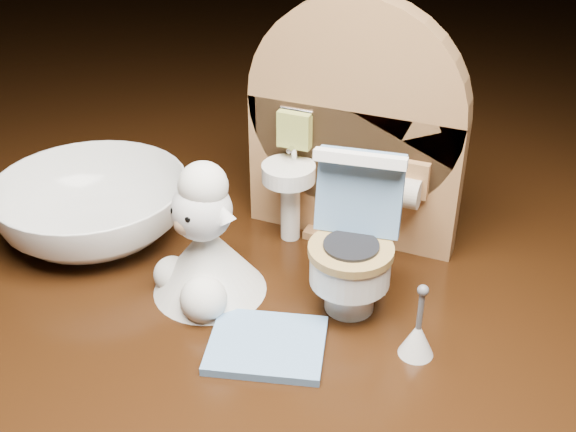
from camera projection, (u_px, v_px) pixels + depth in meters
name	position (u px, v px, depth m)	size (l,w,h in m)	color
backdrop_panel	(352.00, 139.00, 0.42)	(0.13, 0.05, 0.15)	#9F6D40
toy_toilet	(355.00, 249.00, 0.38)	(0.05, 0.06, 0.09)	white
bath_mat	(267.00, 345.00, 0.36)	(0.06, 0.05, 0.00)	#638DBC
toilet_brush	(417.00, 336.00, 0.36)	(0.02, 0.02, 0.04)	white
plush_lamb	(205.00, 250.00, 0.39)	(0.06, 0.07, 0.08)	silver
ceramic_bowl	(93.00, 208.00, 0.45)	(0.12, 0.12, 0.04)	white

